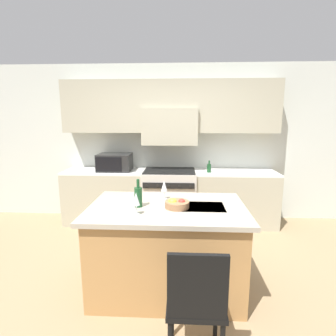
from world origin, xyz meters
TOP-DOWN VIEW (x-y plane):
  - ground_plane at (0.00, 0.00)m, footprint 10.00×10.00m
  - back_cabinetry at (0.00, 2.13)m, footprint 10.00×0.46m
  - back_counter at (0.00, 1.88)m, footprint 3.57×0.62m
  - range_stove at (-0.00, 1.85)m, footprint 0.88×0.70m
  - microwave at (-0.93, 1.87)m, footprint 0.55×0.43m
  - kitchen_island at (0.06, 0.09)m, footprint 1.58×0.99m
  - island_chair at (0.31, -0.80)m, footprint 0.42×0.40m
  - wine_bottle at (-0.23, 0.05)m, footprint 0.08×0.08m
  - wine_glass_near at (-0.21, -0.16)m, footprint 0.07×0.07m
  - wine_glass_far at (0.01, 0.32)m, footprint 0.07×0.07m
  - fruit_bowl at (0.16, 0.05)m, footprint 0.24×0.24m
  - oil_bottle_on_counter at (0.65, 1.80)m, footprint 0.07×0.07m

SIDE VIEW (x-z plane):
  - ground_plane at x=0.00m, z-range 0.00..0.00m
  - back_counter at x=0.00m, z-range 0.00..0.91m
  - kitchen_island at x=0.06m, z-range 0.00..0.92m
  - range_stove at x=0.00m, z-range 0.00..0.93m
  - island_chair at x=0.31m, z-range 0.06..1.00m
  - fruit_bowl at x=0.16m, z-range 0.90..1.00m
  - oil_bottle_on_counter at x=0.65m, z-range 0.89..1.09m
  - wine_bottle at x=-0.23m, z-range 0.88..1.16m
  - microwave at x=-0.93m, z-range 0.91..1.20m
  - wine_glass_near at x=-0.21m, z-range 0.95..1.16m
  - wine_glass_far at x=0.01m, z-range 0.95..1.16m
  - back_cabinetry at x=0.00m, z-range 0.25..2.95m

